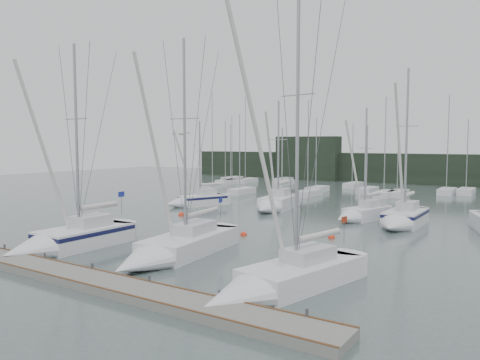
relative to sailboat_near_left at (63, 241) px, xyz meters
name	(u,v)px	position (x,y,z in m)	size (l,w,h in m)	color
ground	(175,265)	(8.18, 1.29, -0.62)	(160.00, 160.00, 0.00)	#485754
dock	(104,284)	(8.18, -3.71, -0.42)	(24.00, 2.00, 0.40)	slate
far_treeline	(423,169)	(8.18, 63.29, 1.88)	(90.00, 4.00, 5.00)	black
far_building_left	(308,158)	(-11.82, 61.29, 3.38)	(12.00, 3.00, 8.00)	black
mast_forest	(358,189)	(3.58, 44.73, -0.16)	(59.63, 23.75, 14.73)	silver
sailboat_near_left	(63,241)	(0.00, 0.00, 0.00)	(3.09, 9.22, 14.13)	silver
sailboat_near_center	(168,251)	(7.16, 1.89, -0.10)	(4.22, 11.18, 14.13)	silver
sailboat_near_right	(274,283)	(15.31, -0.11, -0.09)	(4.82, 9.90, 15.25)	silver
sailboat_mid_a	(193,201)	(-6.37, 20.84, -0.07)	(4.90, 7.36, 9.90)	silver
sailboat_mid_b	(274,204)	(2.46, 22.94, -0.02)	(4.00, 8.75, 11.93)	silver
sailboat_mid_c	(359,215)	(11.76, 21.46, -0.10)	(3.82, 6.76, 10.55)	silver
sailboat_mid_d	(401,220)	(15.71, 20.23, 0.00)	(2.68, 7.72, 13.69)	silver
buoy_a	(244,235)	(6.81, 10.50, -0.62)	(0.51, 0.51, 0.51)	red
buoy_b	(331,238)	(12.66, 13.09, -0.62)	(0.52, 0.52, 0.52)	red
buoy_c	(181,215)	(-3.27, 15.29, -0.62)	(0.59, 0.59, 0.59)	red
seagull	(181,133)	(8.40, 1.68, 6.71)	(1.04, 0.49, 0.21)	silver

